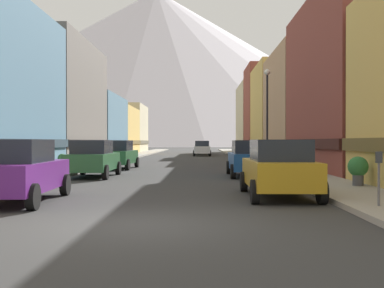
{
  "coord_description": "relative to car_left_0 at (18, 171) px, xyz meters",
  "views": [
    {
      "loc": [
        1.37,
        -9.78,
        1.73
      ],
      "look_at": [
        0.61,
        34.49,
        1.47
      ],
      "focal_mm": 44.19,
      "sensor_mm": 36.0,
      "label": 1
    }
  ],
  "objects": [
    {
      "name": "storefront_left_2",
      "position": [
        -6.86,
        24.78,
        3.8
      ],
      "size": [
        6.62,
        13.56,
        9.73
      ],
      "color": "#66605B",
      "rests_on": "ground"
    },
    {
      "name": "storefront_right_3",
      "position": [
        14.69,
        38.89,
        3.96
      ],
      "size": [
        7.08,
        11.24,
        10.06
      ],
      "color": "#D8B259",
      "rests_on": "ground"
    },
    {
      "name": "ground_plane",
      "position": [
        3.8,
        -3.49,
        -0.9
      ],
      "size": [
        400.0,
        400.0,
        0.0
      ],
      "primitive_type": "plane",
      "color": "#303030"
    },
    {
      "name": "pedestrian_1",
      "position": [
        10.05,
        17.49,
        0.03
      ],
      "size": [
        0.36,
        0.36,
        1.69
      ],
      "color": "#333338",
      "rests_on": "sidewalk_right"
    },
    {
      "name": "car_left_0",
      "position": [
        0.0,
        0.0,
        0.0
      ],
      "size": [
        2.22,
        4.47,
        1.78
      ],
      "color": "#591E72",
      "rests_on": "ground"
    },
    {
      "name": "storefront_right_4",
      "position": [
        14.45,
        49.2,
        4.72
      ],
      "size": [
        6.6,
        8.58,
        11.6
      ],
      "color": "brown",
      "rests_on": "ground"
    },
    {
      "name": "pedestrian_0",
      "position": [
        10.05,
        22.35,
        -0.03
      ],
      "size": [
        0.36,
        0.36,
        1.57
      ],
      "color": "maroon",
      "rests_on": "sidewalk_right"
    },
    {
      "name": "potted_plant_0",
      "position": [
        10.8,
        3.63,
        -0.13
      ],
      "size": [
        0.72,
        0.72,
        1.04
      ],
      "color": "#4C4C51",
      "rests_on": "sidewalk_right"
    },
    {
      "name": "parking_meter_near",
      "position": [
        9.55,
        -1.65,
        0.11
      ],
      "size": [
        0.14,
        0.1,
        1.33
      ],
      "color": "#595960",
      "rests_on": "sidewalk_right"
    },
    {
      "name": "car_left_2",
      "position": [
        -0.0,
        16.26,
        0.0
      ],
      "size": [
        2.19,
        4.46,
        1.78
      ],
      "color": "#265933",
      "rests_on": "ground"
    },
    {
      "name": "storefront_right_5",
      "position": [
        14.95,
        60.99,
        4.21
      ],
      "size": [
        7.61,
        13.96,
        10.56
      ],
      "color": "beige",
      "rests_on": "ground"
    },
    {
      "name": "storefront_right_1",
      "position": [
        15.35,
        13.82,
        3.87
      ],
      "size": [
        8.41,
        13.32,
        9.88
      ],
      "color": "brown",
      "rests_on": "ground"
    },
    {
      "name": "mountain_backdrop",
      "position": [
        -19.76,
        256.51,
        43.01
      ],
      "size": [
        274.2,
        274.2,
        87.82
      ],
      "primitive_type": "cone",
      "color": "silver",
      "rests_on": "ground"
    },
    {
      "name": "storefront_left_5",
      "position": [
        -7.57,
        61.6,
        2.69
      ],
      "size": [
        8.04,
        11.25,
        7.46
      ],
      "color": "beige",
      "rests_on": "ground"
    },
    {
      "name": "car_driving_0",
      "position": [
        5.4,
        42.27,
        0.0
      ],
      "size": [
        2.06,
        4.4,
        1.78
      ],
      "color": "silver",
      "rests_on": "ground"
    },
    {
      "name": "car_right_1",
      "position": [
        7.6,
        9.93,
        0.0
      ],
      "size": [
        2.06,
        4.4,
        1.78
      ],
      "color": "#19478C",
      "rests_on": "ground"
    },
    {
      "name": "car_driving_1",
      "position": [
        5.4,
        48.74,
        0.0
      ],
      "size": [
        2.06,
        4.4,
        1.78
      ],
      "color": "#265933",
      "rests_on": "ground"
    },
    {
      "name": "storefront_right_2",
      "position": [
        15.13,
        26.77,
        3.58
      ],
      "size": [
        7.97,
        12.06,
        9.28
      ],
      "color": "tan",
      "rests_on": "ground"
    },
    {
      "name": "storefront_left_3",
      "position": [
        -8.68,
        38.28,
        2.34
      ],
      "size": [
        10.26,
        12.44,
        6.72
      ],
      "color": "slate",
      "rests_on": "ground"
    },
    {
      "name": "potted_plant_1",
      "position": [
        -3.2,
        15.22,
        -0.3
      ],
      "size": [
        0.56,
        0.56,
        0.82
      ],
      "color": "gray",
      "rests_on": "sidewalk_left"
    },
    {
      "name": "car_right_0",
      "position": [
        7.6,
        1.32,
        0.0
      ],
      "size": [
        2.06,
        4.4,
        1.78
      ],
      "color": "#B28419",
      "rests_on": "ground"
    },
    {
      "name": "storefront_left_4",
      "position": [
        -6.95,
        50.28,
        2.13
      ],
      "size": [
        6.8,
        11.36,
        6.29
      ],
      "color": "#D8B259",
      "rests_on": "ground"
    },
    {
      "name": "car_left_1",
      "position": [
        -0.0,
        9.42,
        0.0
      ],
      "size": [
        2.07,
        4.4,
        1.78
      ],
      "color": "#265933",
      "rests_on": "ground"
    },
    {
      "name": "sidewalk_left",
      "position": [
        -2.45,
        31.51,
        -0.82
      ],
      "size": [
        2.5,
        100.0,
        0.15
      ],
      "primitive_type": "cube",
      "color": "gray",
      "rests_on": "ground"
    },
    {
      "name": "streetlamp_right",
      "position": [
        9.15,
        14.76,
        3.09
      ],
      "size": [
        0.36,
        0.36,
        5.86
      ],
      "color": "black",
      "rests_on": "sidewalk_right"
    },
    {
      "name": "sidewalk_right",
      "position": [
        10.05,
        31.51,
        -0.82
      ],
      "size": [
        2.5,
        100.0,
        0.15
      ],
      "primitive_type": "cube",
      "color": "gray",
      "rests_on": "ground"
    }
  ]
}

